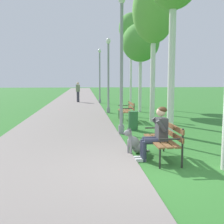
# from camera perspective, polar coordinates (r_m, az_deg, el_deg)

# --- Properties ---
(ground_plane) EXTENTS (120.00, 120.00, 0.00)m
(ground_plane) POSITION_cam_1_polar(r_m,az_deg,el_deg) (5.84, 8.75, -12.15)
(ground_plane) COLOR #33752D
(paved_path) EXTENTS (3.86, 60.00, 0.04)m
(paved_path) POSITION_cam_1_polar(r_m,az_deg,el_deg) (29.41, -7.15, 2.99)
(paved_path) COLOR gray
(paved_path) RESTS_ON ground
(park_bench_near) EXTENTS (0.55, 1.50, 0.85)m
(park_bench_near) POSITION_cam_1_polar(r_m,az_deg,el_deg) (6.71, 10.66, -5.16)
(park_bench_near) COLOR brown
(park_bench_near) RESTS_ON ground
(park_bench_mid) EXTENTS (0.55, 1.50, 0.85)m
(park_bench_mid) POSITION_cam_1_polar(r_m,az_deg,el_deg) (12.75, 3.14, 0.52)
(park_bench_mid) COLOR brown
(park_bench_mid) RESTS_ON ground
(person_seated_on_near_bench) EXTENTS (0.74, 0.49, 1.25)m
(person_seated_on_near_bench) POSITION_cam_1_polar(r_m,az_deg,el_deg) (6.58, 9.08, -3.88)
(person_seated_on_near_bench) COLOR #33384C
(person_seated_on_near_bench) RESTS_ON ground
(dog_grey) EXTENTS (0.78, 0.48, 0.71)m
(dog_grey) POSITION_cam_1_polar(r_m,az_deg,el_deg) (7.14, 4.79, -6.43)
(dog_grey) COLOR gray
(dog_grey) RESTS_ON ground
(lamp_post_near) EXTENTS (0.24, 0.24, 4.66)m
(lamp_post_near) POSITION_cam_1_polar(r_m,az_deg,el_deg) (9.59, 1.94, 9.85)
(lamp_post_near) COLOR gray
(lamp_post_near) RESTS_ON ground
(lamp_post_mid) EXTENTS (0.24, 0.24, 4.11)m
(lamp_post_mid) POSITION_cam_1_polar(r_m,az_deg,el_deg) (15.65, -0.74, 7.59)
(lamp_post_mid) COLOR gray
(lamp_post_mid) RESTS_ON ground
(lamp_post_far) EXTENTS (0.24, 0.24, 4.24)m
(lamp_post_far) POSITION_cam_1_polar(r_m,az_deg,el_deg) (22.29, -2.51, 7.48)
(lamp_post_far) COLOR gray
(lamp_post_far) RESTS_ON ground
(birch_tree_third) EXTENTS (1.84, 1.59, 6.16)m
(birch_tree_third) POSITION_cam_1_polar(r_m,az_deg,el_deg) (12.86, 8.48, 19.41)
(birch_tree_third) COLOR silver
(birch_tree_third) RESTS_ON ground
(birch_tree_fourth) EXTENTS (2.11, 2.24, 5.01)m
(birch_tree_fourth) POSITION_cam_1_polar(r_m,az_deg,el_deg) (16.35, 5.82, 13.78)
(birch_tree_fourth) COLOR silver
(birch_tree_fourth) RESTS_ON ground
(birch_tree_fifth) EXTENTS (1.68, 1.82, 6.34)m
(birch_tree_fifth) POSITION_cam_1_polar(r_m,az_deg,el_deg) (19.87, 3.92, 16.54)
(birch_tree_fifth) COLOR silver
(birch_tree_fifth) RESTS_ON ground
(litter_bin) EXTENTS (0.36, 0.36, 0.70)m
(litter_bin) POSITION_cam_1_polar(r_m,az_deg,el_deg) (10.42, 4.30, -1.77)
(litter_bin) COLOR #2D6638
(litter_bin) RESTS_ON ground
(pedestrian_distant) EXTENTS (0.32, 0.22, 1.65)m
(pedestrian_distant) POSITION_cam_1_polar(r_m,az_deg,el_deg) (22.94, -6.92, 4.03)
(pedestrian_distant) COLOR #383842
(pedestrian_distant) RESTS_ON ground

